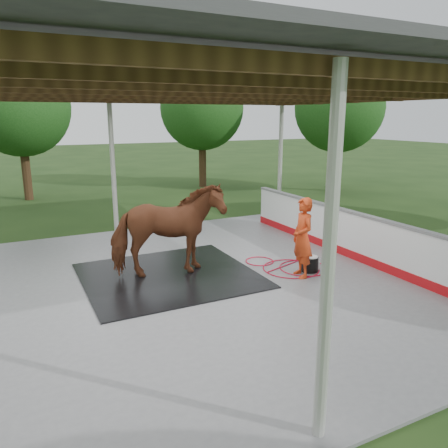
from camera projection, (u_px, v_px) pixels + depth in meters
name	position (u px, v px, depth m)	size (l,w,h in m)	color
ground	(171.00, 289.00, 8.84)	(100.00, 100.00, 0.00)	#1E3814
concrete_slab	(171.00, 288.00, 8.83)	(12.00, 10.00, 0.05)	slate
pavilion_structure	(165.00, 84.00, 7.89)	(12.60, 10.60, 4.05)	beige
dasher_board	(348.00, 234.00, 10.69)	(0.16, 8.00, 1.15)	#B70F15
tree_belt	(165.00, 97.00, 8.84)	(28.00, 28.00, 5.80)	#382314
rubber_mat	(169.00, 275.00, 9.43)	(3.56, 3.34, 0.03)	black
horse	(168.00, 231.00, 9.19)	(1.07, 2.34, 1.98)	brown
handler	(303.00, 238.00, 9.22)	(0.63, 0.41, 1.72)	red
wash_bucket	(310.00, 264.00, 9.69)	(0.38, 0.38, 0.35)	black
soap_bottle_a	(318.00, 264.00, 9.77)	(0.11, 0.11, 0.28)	silver
soap_bottle_b	(325.00, 256.00, 10.54)	(0.08, 0.08, 0.17)	#338CD8
hose_coil	(291.00, 267.00, 9.95)	(1.55, 1.75, 0.02)	red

